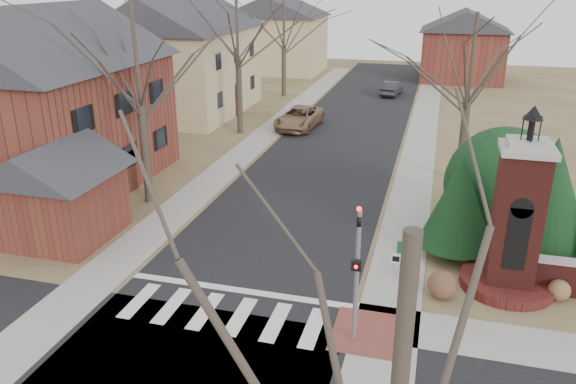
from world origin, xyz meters
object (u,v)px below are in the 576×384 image
(traffic_signal_pole, at_px, (357,263))
(sign_post, at_px, (405,266))
(distant_car, at_px, (392,88))
(pickup_truck, at_px, (299,118))
(brick_gate_monument, at_px, (515,231))

(traffic_signal_pole, height_order, sign_post, traffic_signal_pole)
(traffic_signal_pole, height_order, distant_car, traffic_signal_pole)
(traffic_signal_pole, xyz_separation_m, pickup_truck, (-7.70, 23.84, -1.85))
(brick_gate_monument, distance_m, pickup_truck, 23.09)
(traffic_signal_pole, relative_size, brick_gate_monument, 0.69)
(brick_gate_monument, relative_size, distant_car, 1.68)
(sign_post, distance_m, brick_gate_monument, 4.55)
(brick_gate_monument, xyz_separation_m, pickup_truck, (-12.40, 19.42, -1.43))
(sign_post, xyz_separation_m, brick_gate_monument, (3.41, 3.01, 0.22))
(sign_post, xyz_separation_m, distant_car, (-3.73, 35.87, -1.31))
(brick_gate_monument, bearing_deg, sign_post, -138.58)
(traffic_signal_pole, relative_size, sign_post, 1.64)
(sign_post, relative_size, brick_gate_monument, 0.42)
(distant_car, bearing_deg, sign_post, 103.23)
(pickup_truck, bearing_deg, distant_car, 73.07)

